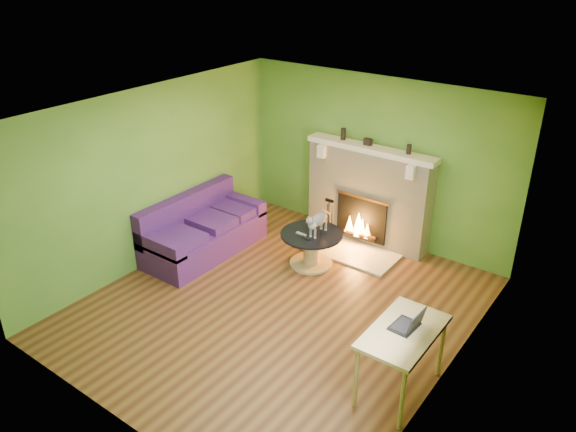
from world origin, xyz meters
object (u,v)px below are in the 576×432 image
at_px(cat, 318,222).
at_px(coffee_table, 311,246).
at_px(desk, 403,338).
at_px(sofa, 202,231).

bearing_deg(cat, coffee_table, -150.30).
bearing_deg(cat, desk, -40.20).
distance_m(coffee_table, cat, 0.41).
xyz_separation_m(sofa, coffee_table, (1.59, 0.65, -0.04)).
bearing_deg(cat, sofa, -159.51).
distance_m(coffee_table, desk, 2.77).
relative_size(sofa, cat, 3.33).
bearing_deg(desk, cat, 142.10).
height_order(coffee_table, cat, cat).
distance_m(sofa, cat, 1.85).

